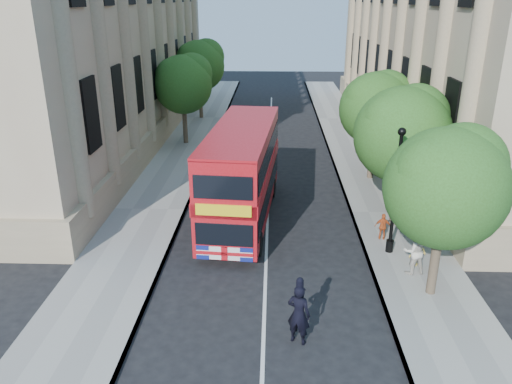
# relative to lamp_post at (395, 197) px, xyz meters

# --- Properties ---
(ground) EXTENTS (120.00, 120.00, 0.00)m
(ground) POSITION_rel_lamp_post_xyz_m (-5.00, -6.00, -2.51)
(ground) COLOR black
(ground) RESTS_ON ground
(pavement_right) EXTENTS (3.50, 80.00, 0.12)m
(pavement_right) POSITION_rel_lamp_post_xyz_m (0.75, 4.00, -2.45)
(pavement_right) COLOR gray
(pavement_right) RESTS_ON ground
(pavement_left) EXTENTS (3.50, 80.00, 0.12)m
(pavement_left) POSITION_rel_lamp_post_xyz_m (-10.75, 4.00, -2.45)
(pavement_left) COLOR gray
(pavement_left) RESTS_ON ground
(building_right) EXTENTS (12.00, 38.00, 18.00)m
(building_right) POSITION_rel_lamp_post_xyz_m (8.80, 18.00, 6.49)
(building_right) COLOR tan
(building_right) RESTS_ON ground
(building_left) EXTENTS (12.00, 38.00, 18.00)m
(building_left) POSITION_rel_lamp_post_xyz_m (-18.80, 18.00, 6.49)
(building_left) COLOR tan
(building_left) RESTS_ON ground
(tree_right_near) EXTENTS (4.00, 4.00, 6.08)m
(tree_right_near) POSITION_rel_lamp_post_xyz_m (0.84, -2.97, 1.74)
(tree_right_near) COLOR #473828
(tree_right_near) RESTS_ON ground
(tree_right_mid) EXTENTS (4.20, 4.20, 6.37)m
(tree_right_mid) POSITION_rel_lamp_post_xyz_m (0.84, 3.03, 1.93)
(tree_right_mid) COLOR #473828
(tree_right_mid) RESTS_ON ground
(tree_right_far) EXTENTS (4.00, 4.00, 6.15)m
(tree_right_far) POSITION_rel_lamp_post_xyz_m (0.84, 9.03, 1.80)
(tree_right_far) COLOR #473828
(tree_right_far) RESTS_ON ground
(tree_left_far) EXTENTS (4.00, 4.00, 6.30)m
(tree_left_far) POSITION_rel_lamp_post_xyz_m (-10.96, 16.03, 1.93)
(tree_left_far) COLOR #473828
(tree_left_far) RESTS_ON ground
(tree_left_back) EXTENTS (4.20, 4.20, 6.65)m
(tree_left_back) POSITION_rel_lamp_post_xyz_m (-10.96, 24.03, 2.20)
(tree_left_back) COLOR #473828
(tree_left_back) RESTS_ON ground
(lamp_post) EXTENTS (0.32, 0.32, 5.16)m
(lamp_post) POSITION_rel_lamp_post_xyz_m (0.00, 0.00, 0.00)
(lamp_post) COLOR black
(lamp_post) RESTS_ON pavement_right
(double_decker_bus) EXTENTS (3.27, 9.60, 4.35)m
(double_decker_bus) POSITION_rel_lamp_post_xyz_m (-6.17, 3.11, -0.10)
(double_decker_bus) COLOR #AB0B13
(double_decker_bus) RESTS_ON ground
(box_van) EXTENTS (1.91, 4.58, 2.60)m
(box_van) POSITION_rel_lamp_post_xyz_m (-6.95, 6.33, -1.24)
(box_van) COLOR black
(box_van) RESTS_ON ground
(police_constable) EXTENTS (0.85, 0.73, 1.98)m
(police_constable) POSITION_rel_lamp_post_xyz_m (-3.95, -5.71, -1.52)
(police_constable) COLOR black
(police_constable) RESTS_ON ground
(woman_pedestrian) EXTENTS (1.02, 0.87, 1.84)m
(woman_pedestrian) POSITION_rel_lamp_post_xyz_m (0.48, -1.67, -1.47)
(woman_pedestrian) COLOR beige
(woman_pedestrian) RESTS_ON pavement_right
(child_a) EXTENTS (0.72, 0.40, 1.17)m
(child_a) POSITION_rel_lamp_post_xyz_m (-0.07, 1.10, -1.80)
(child_a) COLOR #C95423
(child_a) RESTS_ON pavement_right
(child_b) EXTENTS (0.85, 0.68, 1.16)m
(child_b) POSITION_rel_lamp_post_xyz_m (0.82, -1.09, -1.81)
(child_b) COLOR #E4C04D
(child_b) RESTS_ON pavement_right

